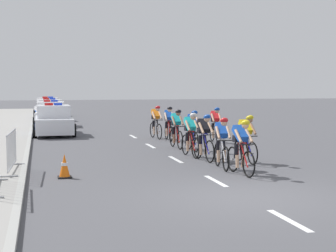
% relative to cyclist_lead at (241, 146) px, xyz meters
% --- Properties ---
extents(ground_plane, '(160.00, 160.00, 0.00)m').
position_rel_cyclist_lead_xyz_m(ground_plane, '(-0.97, -2.70, -0.79)').
color(ground_plane, '#4C4C51').
extents(kerb_edge, '(0.16, 60.00, 0.13)m').
position_rel_cyclist_lead_xyz_m(kerb_edge, '(-5.78, 11.30, -0.72)').
color(kerb_edge, '#9E9E99').
rests_on(kerb_edge, ground).
extents(lane_markings_centre, '(0.14, 17.60, 0.01)m').
position_rel_cyclist_lead_xyz_m(lane_markings_centre, '(-0.97, 3.28, -0.78)').
color(lane_markings_centre, white).
rests_on(lane_markings_centre, ground).
extents(cyclist_lead, '(0.44, 1.72, 1.56)m').
position_rel_cyclist_lead_xyz_m(cyclist_lead, '(0.00, 0.00, 0.00)').
color(cyclist_lead, black).
rests_on(cyclist_lead, ground).
extents(cyclist_second, '(0.45, 1.72, 1.56)m').
position_rel_cyclist_lead_xyz_m(cyclist_second, '(-0.16, 1.08, 0.00)').
color(cyclist_second, black).
rests_on(cyclist_second, ground).
extents(cyclist_third, '(0.43, 1.72, 1.56)m').
position_rel_cyclist_lead_xyz_m(cyclist_third, '(1.00, 2.03, 0.00)').
color(cyclist_third, black).
rests_on(cyclist_third, ground).
extents(cyclist_fourth, '(0.44, 1.72, 1.56)m').
position_rel_cyclist_lead_xyz_m(cyclist_fourth, '(-0.16, 2.77, 0.00)').
color(cyclist_fourth, black).
rests_on(cyclist_fourth, ground).
extents(cyclist_fifth, '(0.44, 1.72, 1.56)m').
position_rel_cyclist_lead_xyz_m(cyclist_fifth, '(-0.31, 3.79, 0.00)').
color(cyclist_fifth, black).
rests_on(cyclist_fifth, ground).
extents(cyclist_sixth, '(0.42, 1.72, 1.56)m').
position_rel_cyclist_lead_xyz_m(cyclist_sixth, '(0.25, 5.41, 0.00)').
color(cyclist_sixth, black).
rests_on(cyclist_sixth, ground).
extents(cyclist_seventh, '(0.42, 1.72, 1.56)m').
position_rel_cyclist_lead_xyz_m(cyclist_seventh, '(-0.15, 6.28, 0.00)').
color(cyclist_seventh, black).
rests_on(cyclist_seventh, ground).
extents(cyclist_eighth, '(0.44, 1.72, 1.56)m').
position_rel_cyclist_lead_xyz_m(cyclist_eighth, '(1.98, 7.79, 0.00)').
color(cyclist_eighth, black).
rests_on(cyclist_eighth, ground).
extents(cyclist_ninth, '(0.43, 1.72, 1.56)m').
position_rel_cyclist_lead_xyz_m(cyclist_ninth, '(0.25, 9.09, 0.00)').
color(cyclist_ninth, black).
rests_on(cyclist_ninth, ground).
extents(cyclist_tenth, '(0.45, 1.72, 1.56)m').
position_rel_cyclist_lead_xyz_m(cyclist_tenth, '(-0.10, 10.12, 0.00)').
color(cyclist_tenth, black).
rests_on(cyclist_tenth, ground).
extents(police_car_nearest, '(2.01, 4.41, 1.59)m').
position_rel_cyclist_lead_xyz_m(police_car_nearest, '(-4.65, 13.10, -0.11)').
color(police_car_nearest, silver).
rests_on(police_car_nearest, ground).
extents(police_car_second, '(2.14, 4.47, 1.59)m').
position_rel_cyclist_lead_xyz_m(police_car_second, '(-4.65, 18.99, -0.11)').
color(police_car_second, white).
rests_on(police_car_second, ground).
extents(police_car_third, '(2.25, 4.52, 1.59)m').
position_rel_cyclist_lead_xyz_m(police_car_third, '(-4.65, 24.38, -0.11)').
color(police_car_third, white).
rests_on(police_car_third, ground).
extents(police_car_furthest, '(2.28, 4.53, 1.59)m').
position_rel_cyclist_lead_xyz_m(police_car_furthest, '(-4.66, 29.20, -0.11)').
color(police_car_furthest, white).
rests_on(police_car_furthest, ground).
extents(crowd_barrier_middle, '(0.60, 2.32, 1.07)m').
position_rel_cyclist_lead_xyz_m(crowd_barrier_middle, '(-6.09, 1.54, -0.14)').
color(crowd_barrier_middle, '#B7BABF').
rests_on(crowd_barrier_middle, sidewalk_slab).
extents(traffic_cone_near, '(0.36, 0.36, 0.64)m').
position_rel_cyclist_lead_xyz_m(traffic_cone_near, '(-4.71, 0.68, -0.48)').
color(traffic_cone_near, black).
rests_on(traffic_cone_near, ground).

